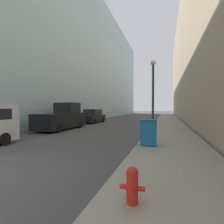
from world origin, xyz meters
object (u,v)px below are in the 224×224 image
at_px(trash_bin, 149,132).
at_px(pickup_truck, 63,118).
at_px(lamppost, 153,92).
at_px(fire_hydrant, 132,184).
at_px(parked_sedan_near, 93,117).

height_order(trash_bin, pickup_truck, pickup_truck).
bearing_deg(lamppost, fire_hydrant, -88.00).
bearing_deg(fire_hydrant, trash_bin, 92.15).
distance_m(fire_hydrant, parked_sedan_near, 19.02).
height_order(trash_bin, lamppost, lamppost).
bearing_deg(pickup_truck, fire_hydrant, -51.54).
distance_m(lamppost, pickup_truck, 8.01).
height_order(fire_hydrant, lamppost, lamppost).
relative_size(lamppost, pickup_truck, 0.95).
distance_m(pickup_truck, parked_sedan_near, 6.97).
height_order(lamppost, pickup_truck, lamppost).
bearing_deg(pickup_truck, trash_bin, -32.79).
xyz_separation_m(fire_hydrant, parked_sedan_near, (-8.22, 17.15, 0.28)).
bearing_deg(pickup_truck, parked_sedan_near, 91.07).
distance_m(fire_hydrant, lamppost, 10.35).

